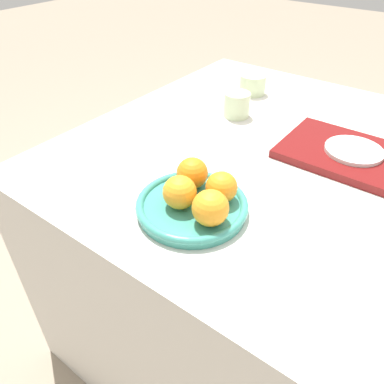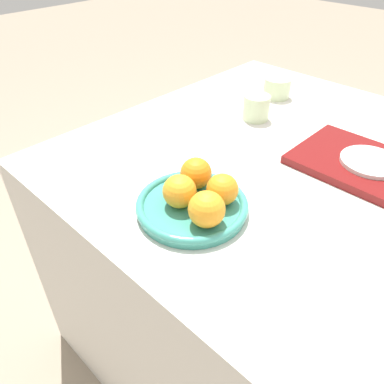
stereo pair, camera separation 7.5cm
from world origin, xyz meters
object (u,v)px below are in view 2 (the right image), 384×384
object	(u,v)px
orange_3	(207,209)
cup_0	(256,108)
orange_1	(196,173)
orange_0	(180,191)
fruit_platter	(192,206)
side_plate	(371,162)
orange_2	(222,189)
cup_1	(277,88)
serving_tray	(369,167)

from	to	relation	value
orange_3	cup_0	xyz separation A→B (m)	(-0.22, 0.46, -0.02)
orange_3	orange_1	bearing A→B (deg)	142.73
orange_0	fruit_platter	bearing A→B (deg)	48.41
side_plate	orange_0	bearing A→B (deg)	-117.09
fruit_platter	orange_0	size ratio (longest dim) A/B	3.38
orange_2	side_plate	xyz separation A→B (m)	(0.16, 0.36, -0.03)
side_plate	cup_1	distance (m)	0.46
side_plate	cup_1	bearing A→B (deg)	151.89
orange_0	cup_1	xyz separation A→B (m)	(-0.19, 0.64, -0.02)
orange_0	cup_1	world-z (taller)	orange_0
orange_3	serving_tray	xyz separation A→B (m)	(0.14, 0.43, -0.04)
orange_1	cup_0	size ratio (longest dim) A/B	0.87
orange_2	orange_3	xyz separation A→B (m)	(0.02, -0.07, 0.00)
orange_2	orange_3	distance (m)	0.07
orange_0	orange_1	distance (m)	0.07
orange_2	serving_tray	xyz separation A→B (m)	(0.16, 0.36, -0.04)
orange_1	orange_2	bearing A→B (deg)	-3.12
orange_1	cup_1	bearing A→B (deg)	106.88
orange_2	serving_tray	bearing A→B (deg)	65.86
fruit_platter	orange_3	distance (m)	0.08
fruit_platter	orange_1	distance (m)	0.07
orange_1	orange_3	world-z (taller)	orange_3
orange_1	orange_2	xyz separation A→B (m)	(0.08, -0.00, -0.00)
orange_0	orange_2	distance (m)	0.09
orange_1	side_plate	world-z (taller)	orange_1
orange_0	orange_1	bearing A→B (deg)	106.76
fruit_platter	side_plate	distance (m)	0.45
serving_tray	cup_0	xyz separation A→B (m)	(-0.36, 0.04, 0.03)
serving_tray	cup_0	size ratio (longest dim) A/B	4.43
cup_0	orange_0	bearing A→B (deg)	-72.35
fruit_platter	side_plate	xyz separation A→B (m)	(0.20, 0.40, 0.01)
orange_3	orange_2	bearing A→B (deg)	106.80
side_plate	cup_0	world-z (taller)	cup_0
fruit_platter	orange_2	size ratio (longest dim) A/B	3.54
side_plate	cup_0	xyz separation A→B (m)	(-0.36, 0.04, 0.01)
cup_0	orange_3	bearing A→B (deg)	-64.31
orange_1	side_plate	bearing A→B (deg)	56.09
side_plate	cup_1	xyz separation A→B (m)	(-0.41, 0.22, 0.01)
orange_3	side_plate	bearing A→B (deg)	72.05
orange_0	orange_3	bearing A→B (deg)	-3.82
orange_2	cup_1	size ratio (longest dim) A/B	0.75
fruit_platter	serving_tray	size ratio (longest dim) A/B	0.68
orange_2	orange_3	bearing A→B (deg)	-73.20
side_plate	cup_0	size ratio (longest dim) A/B	1.82
orange_0	cup_1	bearing A→B (deg)	106.87
serving_tray	orange_2	bearing A→B (deg)	-114.14
orange_3	cup_1	distance (m)	0.70
orange_2	orange_3	size ratio (longest dim) A/B	0.92
orange_3	cup_0	world-z (taller)	orange_3
serving_tray	side_plate	distance (m)	0.02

